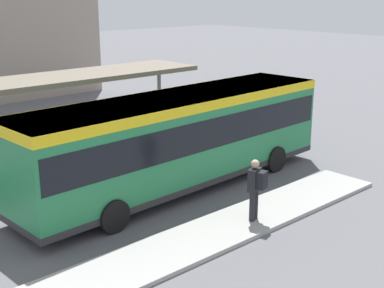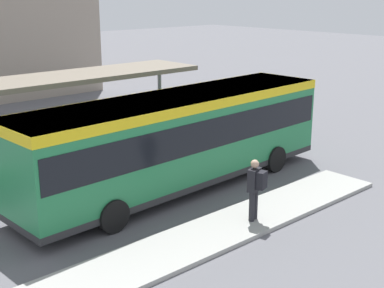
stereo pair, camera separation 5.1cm
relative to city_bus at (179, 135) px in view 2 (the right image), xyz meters
The scene contains 9 objects.
ground_plane 1.80m from the city_bus, behind, with size 120.00×120.00×0.00m, color #5B5B60.
curb_island 3.90m from the city_bus, 107.19° to the right, with size 11.65×1.80×0.12m.
city_bus is the anchor object (origin of this frame).
pedestrian_waiting 3.64m from the city_bus, 95.07° to the right, with size 0.48×0.52×1.75m.
bicycle_black 8.90m from the city_bus, 13.49° to the left, with size 0.48×1.71×0.74m.
bicycle_blue 8.98m from the city_bus, 17.94° to the left, with size 0.48×1.76×0.76m.
bicycle_orange 9.44m from the city_bus, 21.46° to the left, with size 0.48×1.77×0.76m.
station_shelter 5.74m from the city_bus, 114.80° to the left, with size 13.23×2.65×3.24m.
potted_planter_near_shelter 4.37m from the city_bus, 42.29° to the left, with size 0.92×0.92×1.38m.
Camera 2 is at (-10.74, -12.54, 6.28)m, focal length 50.00 mm.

